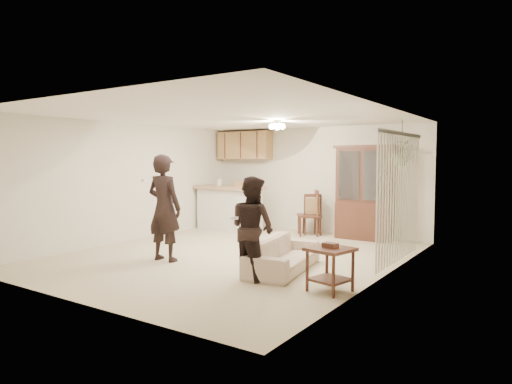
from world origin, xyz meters
The scene contains 23 objects.
floor centered at (0.00, 0.00, 0.00)m, with size 6.50×6.50×0.00m, color beige.
ceiling centered at (0.00, 0.00, 2.50)m, with size 5.50×6.50×0.02m, color white.
wall_back centered at (0.00, 3.25, 1.25)m, with size 5.50×0.02×2.50m, color beige.
wall_front centered at (0.00, -3.25, 1.25)m, with size 5.50×0.02×2.50m, color beige.
wall_left centered at (-2.75, 0.00, 1.25)m, with size 0.02×6.50×2.50m, color beige.
wall_right centered at (2.75, 0.00, 1.25)m, with size 0.02×6.50×2.50m, color beige.
breakfast_bar centered at (-1.85, 2.35, 0.50)m, with size 1.60×0.55×1.00m, color silver.
bar_top centered at (-1.85, 2.35, 1.05)m, with size 1.75×0.70×0.08m, color #A07E60.
upper_cabinets centered at (-1.90, 3.07, 2.10)m, with size 1.50×0.34×0.70m, color #9B7743.
vertical_blinds centered at (2.71, 0.90, 1.10)m, with size 0.06×2.30×2.10m, color white, non-canonical shape.
ceiling_fixture centered at (0.20, 1.20, 2.40)m, with size 0.36×0.36×0.20m, color #FFE9BF, non-canonical shape.
hanging_plant centered at (2.30, 2.40, 1.85)m, with size 0.43×0.37×0.48m, color #2B5020.
plant_cord centered at (2.30, 2.40, 2.17)m, with size 0.01×0.01×0.65m, color black.
sofa centered at (1.33, -0.48, 0.37)m, with size 1.87×0.73×0.73m, color beige.
adult centered at (-0.73, -0.98, 0.90)m, with size 0.66×0.43×1.80m, color black.
child centered at (1.20, -1.14, 0.68)m, with size 0.66×0.51×1.35m, color black.
china_hutch centered at (1.37, 2.96, 1.01)m, with size 1.30×0.52×2.04m.
side_table centered at (2.41, -1.11, 0.30)m, with size 0.63×0.63×0.64m.
chair_bar centered at (-2.23, 2.71, 0.26)m, with size 0.46×0.46×0.91m.
chair_hutch_left centered at (0.11, 2.72, 0.29)m, with size 0.64×0.64×1.04m.
chair_hutch_right centered at (0.11, 2.91, 0.27)m, with size 0.59×0.59×0.96m.
controller_adult centered at (-0.70, -1.41, 1.40)m, with size 0.05×0.16×0.05m, color white.
controller_child centered at (1.12, -1.48, 0.92)m, with size 0.04×0.13×0.04m, color white.
Camera 1 is at (4.86, -6.55, 1.72)m, focal length 32.00 mm.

